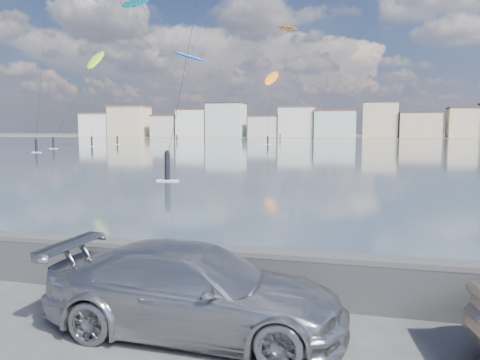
% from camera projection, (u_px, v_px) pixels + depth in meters
% --- Properties ---
extents(ground, '(700.00, 700.00, 0.00)m').
position_uv_depth(ground, '(106.00, 357.00, 6.81)').
color(ground, '#333335').
rests_on(ground, ground).
extents(bay_water, '(500.00, 177.00, 0.00)m').
position_uv_depth(bay_water, '(342.00, 146.00, 94.94)').
color(bay_water, '#334852').
rests_on(bay_water, ground).
extents(far_shore_strip, '(500.00, 60.00, 0.00)m').
position_uv_depth(far_shore_strip, '(351.00, 137.00, 199.46)').
color(far_shore_strip, '#4C473D').
rests_on(far_shore_strip, ground).
extents(seawall, '(400.00, 0.36, 1.08)m').
position_uv_depth(seawall, '(176.00, 266.00, 9.34)').
color(seawall, '#28282B').
rests_on(seawall, ground).
extents(far_buildings, '(240.79, 13.26, 14.60)m').
position_uv_depth(far_buildings, '(354.00, 123.00, 185.00)').
color(far_buildings, white).
rests_on(far_buildings, ground).
extents(car_silver, '(4.95, 2.10, 1.42)m').
position_uv_depth(car_silver, '(195.00, 290.00, 7.55)').
color(car_silver, '#A1A3A8').
rests_on(car_silver, ground).
extents(kitesurfer_7, '(4.81, 20.47, 18.93)m').
position_uv_depth(kitesurfer_7, '(271.00, 79.00, 116.89)').
color(kitesurfer_7, orange).
rests_on(kitesurfer_7, ground).
extents(kitesurfer_8, '(7.96, 9.16, 38.72)m').
position_uv_depth(kitesurfer_8, '(287.00, 30.00, 156.92)').
color(kitesurfer_8, orange).
rests_on(kitesurfer_8, ground).
extents(kitesurfer_12, '(6.15, 19.78, 20.28)m').
position_uv_depth(kitesurfer_12, '(95.00, 61.00, 92.21)').
color(kitesurfer_12, '#8CD826').
rests_on(kitesurfer_12, ground).
extents(kitesurfer_13, '(10.17, 14.03, 26.57)m').
position_uv_depth(kitesurfer_13, '(189.00, 57.00, 137.50)').
color(kitesurfer_13, blue).
rests_on(kitesurfer_13, ground).
extents(kitesurfer_16, '(9.88, 11.99, 33.07)m').
position_uv_depth(kitesurfer_16, '(134.00, 4.00, 107.05)').
color(kitesurfer_16, '#19BFBF').
rests_on(kitesurfer_16, ground).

